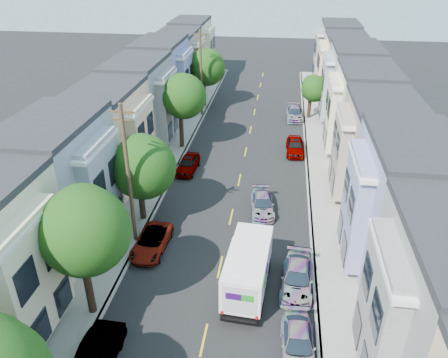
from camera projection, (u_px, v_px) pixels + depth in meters
name	position (u px, v px, depth m)	size (l,w,h in m)	color
ground	(220.00, 267.00, 28.40)	(160.00, 160.00, 0.00)	black
road_slab	(243.00, 165.00, 41.48)	(12.00, 70.00, 0.02)	black
curb_left	(180.00, 161.00, 42.17)	(0.30, 70.00, 0.15)	gray
curb_right	(307.00, 168.00, 40.72)	(0.30, 70.00, 0.15)	gray
sidewalk_left	(167.00, 160.00, 42.32)	(2.60, 70.00, 0.15)	gray
sidewalk_right	(321.00, 169.00, 40.57)	(2.60, 70.00, 0.15)	gray
centerline	(243.00, 165.00, 41.48)	(0.12, 70.00, 0.01)	gold
townhouse_row_left	(130.00, 158.00, 42.81)	(5.00, 70.00, 8.50)	#A59584
townhouse_row_right	(363.00, 173.00, 40.15)	(5.00, 70.00, 8.50)	#A59584
tree_b	(83.00, 232.00, 22.20)	(4.70, 4.70, 8.02)	black
tree_c	(142.00, 167.00, 31.19)	(4.70, 4.70, 6.84)	black
tree_d	(183.00, 97.00, 42.48)	(4.44, 4.44, 7.69)	black
tree_e	(206.00, 68.00, 54.12)	(4.59, 4.59, 7.35)	black
tree_far_r	(314.00, 89.00, 50.85)	(3.10, 3.10, 5.23)	black
utility_pole_near	(129.00, 177.00, 28.45)	(1.60, 0.26, 10.00)	#42301E
utility_pole_far	(201.00, 74.00, 51.12)	(1.60, 0.26, 10.00)	#42301E
fedex_truck	(248.00, 268.00, 25.86)	(2.32, 6.03, 2.89)	white
lead_sedan	(262.00, 204.00, 34.08)	(1.74, 4.15, 1.25)	black
parked_left_c	(152.00, 242.00, 29.74)	(2.07, 4.48, 1.25)	#9A9BA5
parked_left_d	(188.00, 164.00, 40.14)	(1.65, 4.31, 1.40)	black
parked_right_a	(298.00, 344.00, 22.18)	(1.72, 4.09, 1.23)	#4A4C54
parked_right_b	(297.00, 278.00, 26.48)	(1.89, 4.50, 1.35)	silver
parked_right_c	(295.00, 146.00, 43.59)	(1.73, 4.53, 1.47)	black
parked_right_d	(294.00, 113.00, 52.23)	(1.90, 4.53, 1.36)	black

